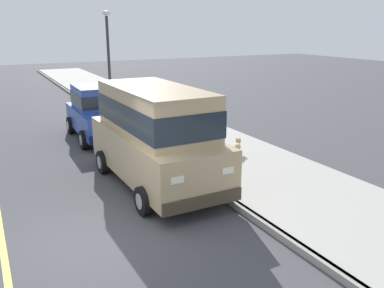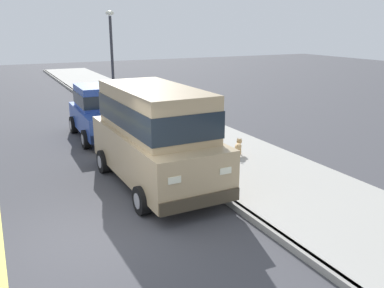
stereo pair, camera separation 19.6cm
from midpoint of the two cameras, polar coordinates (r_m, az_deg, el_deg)
name	(u,v)px [view 2 (the right image)]	position (r m, az deg, el deg)	size (l,w,h in m)	color
ground_plane	(93,240)	(8.29, -12.88, -12.84)	(80.00, 80.00, 0.00)	#424247
curb	(235,205)	(9.39, 6.58, -8.46)	(0.16, 64.00, 0.14)	gray
sidewalk	(298,192)	(10.41, 14.99, -6.39)	(3.60, 64.00, 0.14)	#A8A59E
lane_centre_line	(2,260)	(8.15, -24.20, -14.47)	(0.12, 57.60, 0.01)	#E0D64C
car_tan_van	(155,132)	(10.32, -4.64, 1.68)	(2.21, 4.94, 2.52)	tan
car_blue_hatchback	(101,111)	(15.29, -12.07, 4.51)	(2.00, 3.83, 1.88)	#28479E
dog_tan	(238,146)	(12.60, 6.89, -0.26)	(0.52, 0.62, 0.49)	tan
street_lamp	(112,50)	(18.60, -10.76, 12.61)	(0.36, 0.36, 4.42)	#2D2D33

